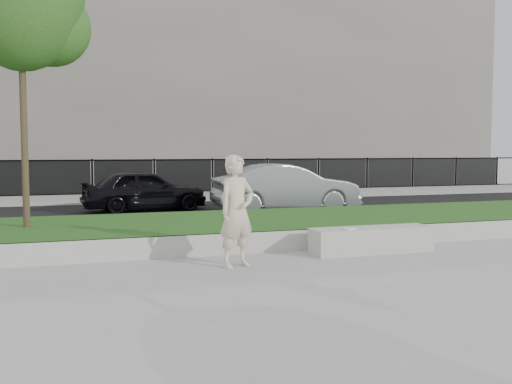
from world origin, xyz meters
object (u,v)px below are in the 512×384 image
object	(u,v)px
stone_bench	(372,240)
car_silver	(286,188)
man	(237,211)
car_dark	(145,190)
book	(349,229)

from	to	relation	value
stone_bench	car_silver	distance (m)	6.89
man	car_dark	bearing A→B (deg)	71.01
man	car_silver	size ratio (longest dim) A/B	0.42
stone_bench	man	size ratio (longest dim) A/B	1.27
stone_bench	man	bearing A→B (deg)	-170.57
man	car_dark	world-z (taller)	man
stone_bench	book	distance (m)	0.63
book	car_silver	size ratio (longest dim) A/B	0.05
stone_bench	car_dark	distance (m)	9.01
book	car_silver	world-z (taller)	car_silver
book	car_dark	size ratio (longest dim) A/B	0.06
man	book	bearing A→B (deg)	-13.65
car_silver	book	bearing A→B (deg)	169.43
stone_bench	car_dark	bearing A→B (deg)	110.77
stone_bench	book	world-z (taller)	book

